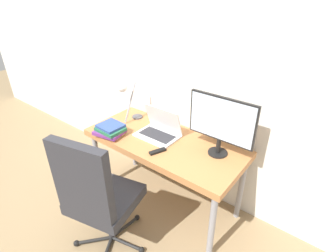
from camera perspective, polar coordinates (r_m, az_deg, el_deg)
ground_plane at (r=2.63m, az=-5.37°, el=-19.74°), size 12.00×12.00×0.00m
wall_back at (r=2.39m, az=4.95°, el=12.61°), size 8.00×0.05×2.60m
desk at (r=2.37m, az=-0.85°, el=-4.48°), size 1.45×0.64×0.73m
laptop at (r=2.38m, az=-1.95°, el=-0.91°), size 0.38×0.26×0.26m
monitor at (r=2.05m, az=11.50°, el=0.89°), size 0.55×0.16×0.50m
desk_lamp at (r=2.53m, az=-9.17°, el=6.87°), size 0.11×0.27×0.43m
office_chair at (r=2.05m, az=-15.31°, el=-14.13°), size 0.61×0.60×1.10m
book_stack at (r=2.44m, az=-12.45°, el=-0.85°), size 0.28×0.24×0.10m
tv_remote at (r=2.17m, az=-2.27°, el=-5.52°), size 0.09×0.15×0.02m
game_controller at (r=2.46m, az=-12.89°, el=-1.55°), size 0.14×0.11×0.04m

